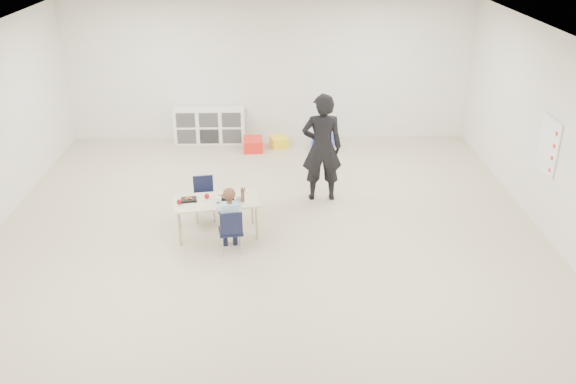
{
  "coord_description": "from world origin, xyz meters",
  "views": [
    {
      "loc": [
        0.12,
        -7.4,
        4.29
      ],
      "look_at": [
        0.28,
        -0.01,
        0.85
      ],
      "focal_mm": 38.0,
      "sensor_mm": 36.0,
      "label": 1
    }
  ],
  "objects_px": {
    "chair_near": "(231,230)",
    "table": "(217,217)",
    "cubby_shelf": "(210,125)",
    "adult": "(322,148)",
    "child": "(230,218)"
  },
  "relations": [
    {
      "from": "table",
      "to": "adult",
      "type": "bearing_deg",
      "value": 28.06
    },
    {
      "from": "table",
      "to": "adult",
      "type": "relative_size",
      "value": 0.73
    },
    {
      "from": "child",
      "to": "adult",
      "type": "bearing_deg",
      "value": 42.26
    },
    {
      "from": "chair_near",
      "to": "table",
      "type": "bearing_deg",
      "value": 106.11
    },
    {
      "from": "table",
      "to": "cubby_shelf",
      "type": "relative_size",
      "value": 0.91
    },
    {
      "from": "adult",
      "to": "child",
      "type": "bearing_deg",
      "value": 49.94
    },
    {
      "from": "child",
      "to": "adult",
      "type": "distance_m",
      "value": 2.19
    },
    {
      "from": "chair_near",
      "to": "adult",
      "type": "relative_size",
      "value": 0.37
    },
    {
      "from": "cubby_shelf",
      "to": "adult",
      "type": "height_order",
      "value": "adult"
    },
    {
      "from": "table",
      "to": "child",
      "type": "distance_m",
      "value": 0.59
    },
    {
      "from": "table",
      "to": "adult",
      "type": "xyz_separation_m",
      "value": [
        1.58,
        1.19,
        0.6
      ]
    },
    {
      "from": "child",
      "to": "table",
      "type": "bearing_deg",
      "value": 106.11
    },
    {
      "from": "child",
      "to": "cubby_shelf",
      "type": "xyz_separation_m",
      "value": [
        -0.7,
        4.39,
        -0.17
      ]
    },
    {
      "from": "table",
      "to": "cubby_shelf",
      "type": "distance_m",
      "value": 3.93
    },
    {
      "from": "cubby_shelf",
      "to": "adult",
      "type": "distance_m",
      "value": 3.44
    }
  ]
}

